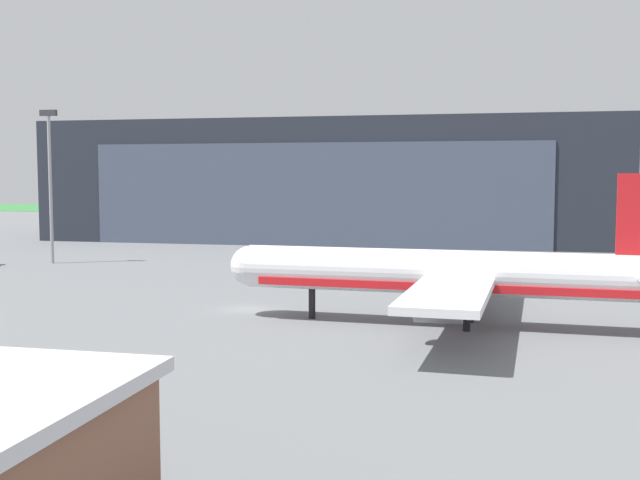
# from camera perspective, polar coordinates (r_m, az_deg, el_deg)

# --- Properties ---
(ground_plane) EXTENTS (440.00, 440.00, 0.00)m
(ground_plane) POSITION_cam_1_polar(r_m,az_deg,el_deg) (70.04, -5.37, -5.06)
(ground_plane) COLOR slate
(grass_field_strip) EXTENTS (440.00, 56.00, 0.08)m
(grass_field_strip) POSITION_cam_1_polar(r_m,az_deg,el_deg) (255.60, 8.08, 2.06)
(grass_field_strip) COLOR #357B3D
(grass_field_strip) RESTS_ON ground_plane
(maintenance_hangar) EXTENTS (101.88, 42.20, 22.78)m
(maintenance_hangar) POSITION_cam_1_polar(r_m,az_deg,el_deg) (150.17, 1.29, 4.39)
(maintenance_hangar) COLOR #232833
(maintenance_hangar) RESTS_ON ground_plane
(airliner_near_right) EXTENTS (37.01, 32.70, 12.06)m
(airliner_near_right) POSITION_cam_1_polar(r_m,az_deg,el_deg) (62.59, 9.64, -2.49)
(airliner_near_right) COLOR silver
(airliner_near_right) RESTS_ON ground_plane
(apron_light_mast) EXTENTS (2.40, 0.50, 20.59)m
(apron_light_mast) POSITION_cam_1_polar(r_m,az_deg,el_deg) (111.25, -19.09, 4.52)
(apron_light_mast) COLOR #99999E
(apron_light_mast) RESTS_ON ground_plane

